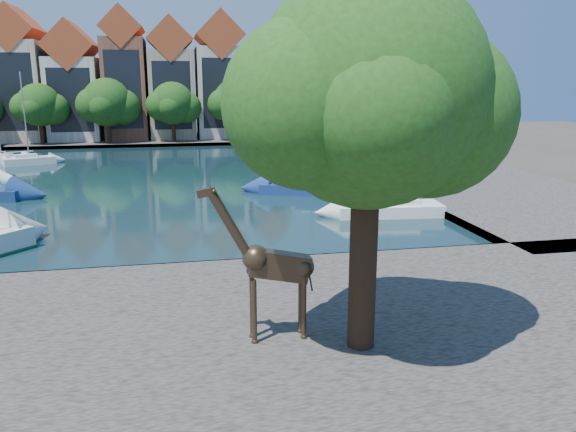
{
  "coord_description": "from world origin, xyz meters",
  "views": [
    {
      "loc": [
        2.42,
        -23.66,
        8.18
      ],
      "look_at": [
        6.67,
        -2.0,
        2.83
      ],
      "focal_mm": 35.0,
      "sensor_mm": 36.0,
      "label": 1
    }
  ],
  "objects": [
    {
      "name": "ground",
      "position": [
        0.0,
        0.0,
        0.0
      ],
      "size": [
        160.0,
        160.0,
        0.0
      ],
      "primitive_type": "plane",
      "color": "#38332B",
      "rests_on": "ground"
    },
    {
      "name": "water_basin",
      "position": [
        0.0,
        24.0,
        0.04
      ],
      "size": [
        38.0,
        50.0,
        0.08
      ],
      "primitive_type": "cube",
      "color": "black",
      "rests_on": "ground"
    },
    {
      "name": "near_quay",
      "position": [
        0.0,
        -7.0,
        0.25
      ],
      "size": [
        50.0,
        14.0,
        0.5
      ],
      "primitive_type": "cube",
      "color": "#545049",
      "rests_on": "ground"
    },
    {
      "name": "far_quay",
      "position": [
        0.0,
        56.0,
        0.25
      ],
      "size": [
        60.0,
        16.0,
        0.5
      ],
      "primitive_type": "cube",
      "color": "#545049",
      "rests_on": "ground"
    },
    {
      "name": "right_quay",
      "position": [
        25.0,
        24.0,
        0.25
      ],
      "size": [
        14.0,
        52.0,
        0.5
      ],
      "primitive_type": "cube",
      "color": "#545049",
      "rests_on": "ground"
    },
    {
      "name": "plane_tree",
      "position": [
        7.62,
        -9.01,
        7.67
      ],
      "size": [
        8.32,
        6.4,
        10.62
      ],
      "color": "#332114",
      "rests_on": "near_quay"
    },
    {
      "name": "townhouse_west_mid",
      "position": [
        -17.0,
        55.99,
        8.23
      ],
      "size": [
        5.94,
        9.18,
        16.79
      ],
      "color": "beige",
      "rests_on": "far_quay"
    },
    {
      "name": "townhouse_west_inner",
      "position": [
        -10.5,
        55.99,
        7.35
      ],
      "size": [
        6.43,
        9.18,
        15.15
      ],
      "color": "silver",
      "rests_on": "far_quay"
    },
    {
      "name": "townhouse_center",
      "position": [
        -4.0,
        55.99,
        8.36
      ],
      "size": [
        5.44,
        9.18,
        16.93
      ],
      "color": "brown",
      "rests_on": "far_quay"
    },
    {
      "name": "townhouse_east_inner",
      "position": [
        2.0,
        55.99,
        7.73
      ],
      "size": [
        5.94,
        9.18,
        15.79
      ],
      "color": "tan",
      "rests_on": "far_quay"
    },
    {
      "name": "townhouse_east_mid",
      "position": [
        8.5,
        55.99,
        8.1
      ],
      "size": [
        6.43,
        9.18,
        16.65
      ],
      "color": "beige",
      "rests_on": "far_quay"
    },
    {
      "name": "townhouse_east_end",
      "position": [
        15.0,
        55.99,
        7.11
      ],
      "size": [
        5.44,
        9.18,
        14.43
      ],
      "color": "brown",
      "rests_on": "far_quay"
    },
    {
      "name": "far_tree_west",
      "position": [
        -13.91,
        50.49,
        5.08
      ],
      "size": [
        6.76,
        5.2,
        7.36
      ],
      "color": "#332114",
      "rests_on": "far_quay"
    },
    {
      "name": "far_tree_mid_west",
      "position": [
        -5.89,
        50.49,
        5.29
      ],
      "size": [
        7.8,
        6.0,
        8.0
      ],
      "color": "#332114",
      "rests_on": "far_quay"
    },
    {
      "name": "far_tree_mid_east",
      "position": [
        2.1,
        50.49,
        5.13
      ],
      "size": [
        7.02,
        5.4,
        7.52
      ],
      "color": "#332114",
      "rests_on": "far_quay"
    },
    {
      "name": "far_tree_east",
      "position": [
        10.11,
        50.49,
        5.24
      ],
      "size": [
        7.54,
        5.8,
        7.84
      ],
      "color": "#332114",
      "rests_on": "far_quay"
    },
    {
      "name": "far_tree_far_east",
      "position": [
        18.09,
        50.49,
        5.08
      ],
      "size": [
        6.76,
        5.2,
        7.36
      ],
      "color": "#332114",
      "rests_on": "far_quay"
    },
    {
      "name": "giraffe_statue",
      "position": [
        4.96,
        -8.04,
        2.85
      ],
      "size": [
        3.34,
        0.61,
        4.78
      ],
      "color": "#3A2C1D",
      "rests_on": "near_quay"
    },
    {
      "name": "sailboat_left_d",
      "position": [
        -12.0,
        35.15,
        0.65
      ],
      "size": [
        4.96,
        3.31,
        8.9
      ],
      "color": "white",
      "rests_on": "water_basin"
    },
    {
      "name": "sailboat_left_e",
      "position": [
        -15.0,
        36.81,
        0.56
      ],
      "size": [
        5.99,
        3.21,
        8.96
      ],
      "color": "silver",
      "rests_on": "water_basin"
    },
    {
      "name": "sailboat_right_a",
      "position": [
        15.0,
        8.16,
        0.63
      ],
      "size": [
        6.63,
        2.89,
        9.51
      ],
      "color": "white",
      "rests_on": "water_basin"
    },
    {
      "name": "sailboat_right_b",
      "position": [
        12.0,
        15.89,
        0.68
      ],
      "size": [
        7.96,
        4.78,
        13.48
      ],
      "color": "navy",
      "rests_on": "water_basin"
    },
    {
      "name": "sailboat_right_c",
      "position": [
        15.0,
        28.7,
        0.62
      ],
      "size": [
        6.24,
        2.73,
        10.11
      ],
      "color": "silver",
      "rests_on": "water_basin"
    },
    {
      "name": "sailboat_right_d",
      "position": [
        15.0,
        41.49,
        0.56
      ],
      "size": [
        5.1,
        2.14,
        8.58
      ],
      "color": "beige",
      "rests_on": "water_basin"
    }
  ]
}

